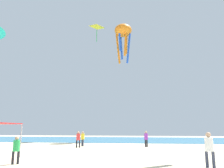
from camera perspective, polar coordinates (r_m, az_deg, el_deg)
ground at (r=15.12m, az=-6.51°, el=-18.96°), size 110.00×110.00×0.10m
ocean_strip at (r=46.06m, az=4.01°, el=-13.69°), size 110.00×25.31×0.03m
person_near_tent at (r=27.95m, az=-7.37°, el=-13.18°), size 0.41×0.41×1.72m
person_leftmost at (r=14.88m, az=-22.89°, el=-14.50°), size 0.38×0.38×1.59m
person_central at (r=13.55m, az=23.20°, el=-14.25°), size 0.47×0.44×1.84m
person_rightmost at (r=26.95m, az=8.55°, el=-13.15°), size 0.42×0.42×1.78m
person_far_shore at (r=25.91m, az=-8.47°, el=-13.26°), size 0.45×0.42×1.76m
kite_diamond_yellow at (r=46.12m, az=-3.83°, el=13.92°), size 3.12×3.13×3.28m
kite_octopus_orange at (r=42.58m, az=2.81°, el=12.80°), size 4.30×4.30×7.39m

